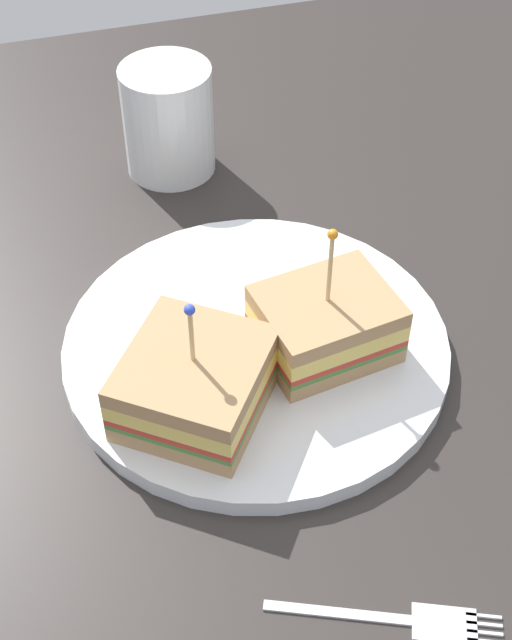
# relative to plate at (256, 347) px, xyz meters

# --- Properties ---
(ground_plane) EXTENTS (1.03, 1.03, 0.02)m
(ground_plane) POSITION_rel_plate_xyz_m (0.00, 0.00, -0.02)
(ground_plane) COLOR #2D2826
(plate) EXTENTS (0.27, 0.27, 0.01)m
(plate) POSITION_rel_plate_xyz_m (0.00, 0.00, 0.00)
(plate) COLOR white
(plate) RESTS_ON ground_plane
(sandwich_half_front) EXTENTS (0.13, 0.12, 0.09)m
(sandwich_half_front) POSITION_rel_plate_xyz_m (-0.05, 0.06, 0.03)
(sandwich_half_front) COLOR tan
(sandwich_half_front) RESTS_ON plate
(sandwich_half_back) EXTENTS (0.08, 0.10, 0.11)m
(sandwich_half_back) POSITION_rel_plate_xyz_m (-0.02, -0.04, 0.03)
(sandwich_half_back) COLOR tan
(sandwich_half_back) RESTS_ON plate
(drink_glass) EXTENTS (0.08, 0.08, 0.10)m
(drink_glass) POSITION_rel_plate_xyz_m (0.24, 0.01, 0.04)
(drink_glass) COLOR silver
(drink_glass) RESTS_ON ground_plane
(fork) EXTENTS (0.06, 0.13, 0.00)m
(fork) POSITION_rel_plate_xyz_m (-0.22, -0.02, -0.01)
(fork) COLOR silver
(fork) RESTS_ON ground_plane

